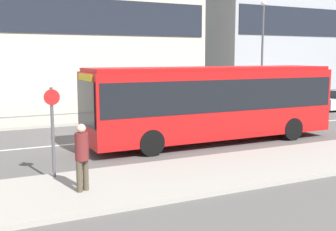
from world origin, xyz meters
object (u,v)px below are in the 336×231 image
at_px(bus_stop_sign, 53,125).
at_px(street_lamp, 263,43).
at_px(parked_car_0, 283,103).
at_px(pedestrian_near_stop, 82,153).
at_px(city_bus, 213,99).

distance_m(bus_stop_sign, street_lamp, 19.12).
height_order(parked_car_0, pedestrian_near_stop, pedestrian_near_stop).
xyz_separation_m(parked_car_0, street_lamp, (0.06, 2.26, 3.73)).
relative_size(pedestrian_near_stop, bus_stop_sign, 0.68).
bearing_deg(bus_stop_sign, city_bus, 21.45).
distance_m(pedestrian_near_stop, street_lamp, 19.82).
bearing_deg(pedestrian_near_stop, bus_stop_sign, -100.63).
height_order(bus_stop_sign, street_lamp, street_lamp).
bearing_deg(street_lamp, bus_stop_sign, -146.10).
relative_size(bus_stop_sign, street_lamp, 0.36).
distance_m(city_bus, street_lamp, 11.99).
distance_m(city_bus, pedestrian_near_stop, 7.92).
bearing_deg(city_bus, bus_stop_sign, -159.74).
height_order(parked_car_0, street_lamp, street_lamp).
distance_m(parked_car_0, bus_stop_sign, 17.73).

